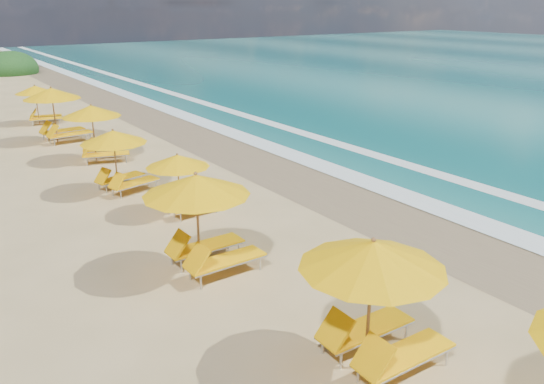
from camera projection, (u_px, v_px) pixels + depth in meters
The scene contains 10 objects.
ground at pixel (272, 230), 16.23m from camera, with size 160.00×160.00×0.00m, color tan.
wet_sand at pixel (371, 204), 18.37m from camera, with size 4.00×160.00×0.01m, color #8C7853.
surf_foam at pixel (425, 188), 19.80m from camera, with size 4.00×160.00×0.01m.
station_3 at pixel (378, 294), 9.76m from camera, with size 2.83×2.62×2.62m.
station_4 at pixel (205, 216), 13.35m from camera, with size 2.84×2.62×2.62m.
station_5 at pixel (183, 180), 17.19m from camera, with size 2.22×2.06×2.01m.
station_6 at pixel (120, 156), 19.19m from camera, with size 2.84×2.74×2.30m.
station_7 at pixel (98, 129), 22.99m from camera, with size 3.08×3.01×2.44m.
station_8 at pixel (58, 111), 26.16m from camera, with size 3.02×2.83×2.67m.
station_9 at pixel (40, 102), 30.21m from camera, with size 2.66×2.57×2.15m.
Camera 1 is at (-8.46, -12.35, 6.37)m, focal length 36.33 mm.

